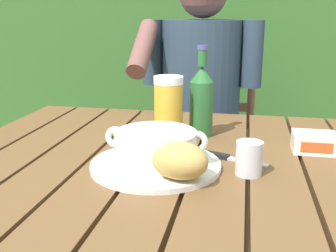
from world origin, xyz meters
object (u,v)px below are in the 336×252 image
Objects in this scene: chair_near_diner at (203,144)px; butter_tub at (314,142)px; beer_glass at (168,108)px; water_glass_small at (249,158)px; person_eating at (199,98)px; beer_bottle at (201,100)px; serving_plate at (156,165)px; soup_bowl at (156,146)px; table_knife at (227,158)px; bread_roll at (179,160)px.

chair_near_diner reaches higher than butter_tub.
water_glass_small is (0.22, -0.21, -0.05)m from beer_glass.
person_eating reaches higher than beer_bottle.
soup_bowl is at bearing 0.00° from serving_plate.
person_eating reaches higher than chair_near_diner.
beer_bottle reaches higher than beer_glass.
soup_bowl reaches higher than butter_tub.
soup_bowl is (-0.01, -0.97, 0.31)m from chair_near_diner.
water_glass_small is (0.21, -0.00, 0.03)m from serving_plate.
soup_bowl is at bearing -86.92° from beer_glass.
beer_glass is 1.08× the size of table_knife.
person_eating is 0.70m from butter_tub.
butter_tub is at bearing 48.59° from water_glass_small.
beer_glass reaches higher than butter_tub.
beer_bottle is at bearing 74.94° from soup_bowl.
soup_bowl is at bearing -90.59° from person_eating.
beer_bottle is at bearing 116.39° from water_glass_small.
person_eating is at bearing 97.15° from beer_bottle.
beer_glass reaches higher than serving_plate.
serving_plate is 1.68× the size of beer_glass.
water_glass_small reaches higher than table_knife.
serving_plate is at bearing 179.33° from water_glass_small.
person_eating reaches higher than water_glass_small.
chair_near_diner is at bearing 93.01° from bread_roll.
chair_near_diner is 0.91m from butter_tub.
person_eating reaches higher than soup_bowl.
chair_near_diner is at bearing 114.20° from butter_tub.
beer_glass is at bearing 175.38° from butter_tub.
person_eating is at bearing 104.23° from water_glass_small.
table_knife is at bearing 27.96° from serving_plate.
chair_near_diner is at bearing 89.19° from person_eating.
soup_bowl is (0.00, 0.00, 0.04)m from serving_plate.
soup_bowl is at bearing -90.63° from chair_near_diner.
bread_roll reaches higher than butter_tub.
person_eating is at bearing -90.81° from chair_near_diner.
water_glass_small is at bearing -131.41° from butter_tub.
soup_bowl is 1.57× the size of bread_roll.
person_eating is at bearing 88.04° from beer_glass.
soup_bowl is at bearing 179.33° from water_glass_small.
water_glass_small is (0.13, -0.27, -0.07)m from beer_bottle.
chair_near_diner is 1.02m from soup_bowl.
water_glass_small is at bearing -63.61° from beer_bottle.
table_knife is at bearing 60.58° from bread_roll.
water_glass_small is 0.70× the size of butter_tub.
water_glass_small is at bearing 28.15° from bread_roll.
serving_plate is 1.81× the size of table_knife.
chair_near_diner is 0.80m from beer_bottle.
serving_plate is 0.23m from beer_glass.
beer_glass is at bearing -91.96° from person_eating.
butter_tub is (0.36, -0.79, 0.28)m from chair_near_diner.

